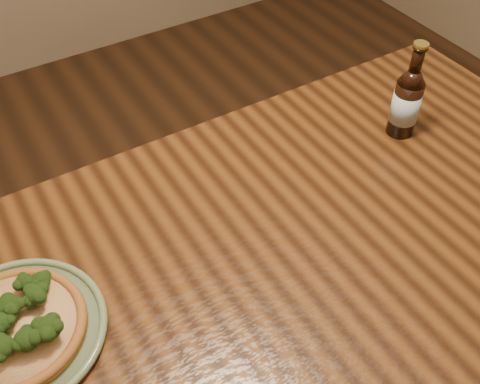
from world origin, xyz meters
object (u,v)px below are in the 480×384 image
beer_bottle (407,101)px  pizza (13,327)px  plate (15,333)px  table (276,297)px

beer_bottle → pizza: bearing=-173.5°
pizza → beer_bottle: beer_bottle is taller
plate → table: bearing=-13.9°
plate → pizza: pizza is taller
plate → pizza: size_ratio=1.26×
pizza → beer_bottle: (0.91, 0.07, 0.06)m
pizza → beer_bottle: 0.92m
pizza → beer_bottle: size_ratio=1.04×
pizza → beer_bottle: bearing=4.5°
table → beer_bottle: (0.46, 0.18, 0.18)m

